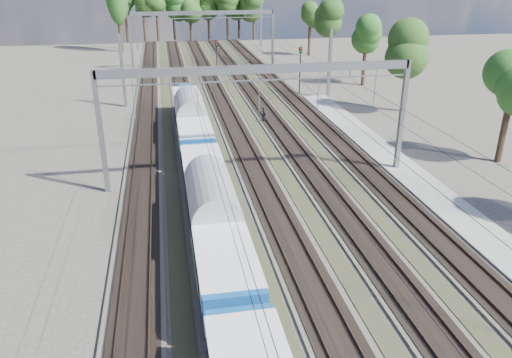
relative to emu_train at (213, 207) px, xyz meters
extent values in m
cube|color=#47423A|center=(-4.50, 24.13, -2.42)|extent=(3.00, 130.00, 0.15)
cube|color=black|center=(-4.50, 24.13, -2.32)|extent=(2.50, 130.00, 0.06)
cube|color=#473326|center=(-5.22, 24.13, -2.22)|extent=(0.08, 130.00, 0.14)
cube|color=#473326|center=(-3.78, 24.13, -2.22)|extent=(0.08, 130.00, 0.14)
cube|color=#47423A|center=(0.00, 24.13, -2.42)|extent=(3.00, 130.00, 0.15)
cube|color=black|center=(0.00, 24.13, -2.32)|extent=(2.50, 130.00, 0.06)
cube|color=#473326|center=(-0.72, 24.13, -2.22)|extent=(0.08, 130.00, 0.14)
cube|color=#473326|center=(0.72, 24.13, -2.22)|extent=(0.08, 130.00, 0.14)
cube|color=#47423A|center=(4.50, 24.13, -2.42)|extent=(3.00, 130.00, 0.15)
cube|color=black|center=(4.50, 24.13, -2.32)|extent=(2.50, 130.00, 0.06)
cube|color=#473326|center=(3.78, 24.13, -2.22)|extent=(0.08, 130.00, 0.14)
cube|color=#473326|center=(5.22, 24.13, -2.22)|extent=(0.08, 130.00, 0.14)
cube|color=#47423A|center=(9.00, 24.13, -2.42)|extent=(3.00, 130.00, 0.15)
cube|color=black|center=(9.00, 24.13, -2.32)|extent=(2.50, 130.00, 0.06)
cube|color=#473326|center=(8.28, 24.13, -2.22)|extent=(0.08, 130.00, 0.14)
cube|color=#473326|center=(9.72, 24.13, -2.22)|extent=(0.08, 130.00, 0.14)
cube|color=#47423A|center=(13.50, 24.13, -2.42)|extent=(3.00, 130.00, 0.15)
cube|color=black|center=(13.50, 24.13, -2.32)|extent=(2.50, 130.00, 0.06)
cube|color=#473326|center=(12.78, 24.13, -2.22)|extent=(0.08, 130.00, 0.14)
cube|color=#473326|center=(14.22, 24.13, -2.22)|extent=(0.08, 130.00, 0.14)
cube|color=#353122|center=(-2.25, 24.13, -2.47)|extent=(1.10, 130.00, 0.05)
cube|color=#353122|center=(2.25, 24.13, -2.47)|extent=(1.10, 130.00, 0.05)
cube|color=#353122|center=(6.75, 24.13, -2.47)|extent=(1.10, 130.00, 0.05)
cube|color=#353122|center=(11.25, 24.13, -2.47)|extent=(1.10, 130.00, 0.05)
cube|color=gray|center=(16.50, -0.87, -2.34)|extent=(3.00, 70.00, 0.30)
cube|color=slate|center=(-7.00, 9.13, 2.01)|extent=(0.35, 0.35, 9.00)
cube|color=slate|center=(16.00, 9.13, 2.01)|extent=(0.35, 0.35, 9.00)
cube|color=slate|center=(4.50, 9.13, 6.21)|extent=(23.00, 0.35, 0.60)
cube|color=slate|center=(-7.00, 57.13, 2.01)|extent=(0.35, 0.35, 9.00)
cube|color=slate|center=(16.00, 57.13, 2.01)|extent=(0.35, 0.35, 9.00)
cube|color=slate|center=(4.50, 57.13, 6.21)|extent=(23.00, 0.35, 0.60)
cube|color=slate|center=(-7.00, 34.13, 1.76)|extent=(0.35, 0.35, 8.50)
cube|color=slate|center=(-7.00, 79.13, 1.76)|extent=(0.35, 0.35, 8.50)
cube|color=slate|center=(18.30, 34.13, 1.76)|extent=(0.35, 0.35, 8.50)
cube|color=slate|center=(18.30, 79.13, 1.76)|extent=(0.35, 0.35, 8.50)
cylinder|color=black|center=(-4.50, 24.13, 3.01)|extent=(0.03, 130.00, 0.03)
cylinder|color=black|center=(-4.50, 24.13, 4.11)|extent=(0.03, 130.00, 0.03)
cylinder|color=black|center=(0.00, 24.13, 3.01)|extent=(0.03, 130.00, 0.03)
cylinder|color=black|center=(0.00, 24.13, 4.11)|extent=(0.03, 130.00, 0.03)
cylinder|color=black|center=(4.50, 24.13, 3.01)|extent=(0.03, 130.00, 0.03)
cylinder|color=black|center=(4.50, 24.13, 4.11)|extent=(0.03, 130.00, 0.03)
cylinder|color=black|center=(9.00, 24.13, 3.01)|extent=(0.03, 130.00, 0.03)
cylinder|color=black|center=(9.00, 24.13, 4.11)|extent=(0.03, 130.00, 0.03)
cylinder|color=black|center=(13.50, 24.13, 3.01)|extent=(0.03, 130.00, 0.03)
cylinder|color=black|center=(13.50, 24.13, 4.11)|extent=(0.03, 130.00, 0.03)
cylinder|color=black|center=(-9.53, 91.08, 0.99)|extent=(0.56, 0.56, 6.96)
cylinder|color=black|center=(-5.70, 89.62, 0.91)|extent=(0.56, 0.56, 6.81)
sphere|color=#1E3A15|center=(-5.70, 89.62, 6.35)|extent=(5.08, 5.08, 5.08)
cylinder|color=black|center=(-1.95, 92.36, 0.36)|extent=(0.56, 0.56, 5.70)
sphere|color=#1E3A15|center=(-1.95, 92.36, 4.92)|extent=(4.75, 4.75, 4.75)
cylinder|color=black|center=(0.76, 91.33, 0.90)|extent=(0.56, 0.56, 6.78)
cylinder|color=black|center=(5.35, 91.65, 0.70)|extent=(0.56, 0.56, 6.39)
sphere|color=#1E3A15|center=(5.35, 91.65, 5.81)|extent=(5.16, 5.16, 5.16)
cylinder|color=black|center=(9.23, 92.90, 0.95)|extent=(0.56, 0.56, 6.89)
cylinder|color=black|center=(12.40, 92.72, 0.95)|extent=(0.56, 0.56, 6.89)
cylinder|color=black|center=(15.18, 90.80, 1.12)|extent=(0.56, 0.56, 7.23)
cylinder|color=black|center=(19.09, 91.40, 0.26)|extent=(0.56, 0.56, 5.51)
sphere|color=#1E3A15|center=(19.09, 91.40, 4.67)|extent=(4.07, 4.07, 4.07)
cylinder|color=black|center=(24.69, 10.20, 0.24)|extent=(0.56, 0.56, 5.47)
sphere|color=#1E3A15|center=(24.69, 10.20, 4.61)|extent=(4.89, 4.89, 4.89)
cylinder|color=black|center=(25.58, 24.44, 0.51)|extent=(0.56, 0.56, 6.00)
sphere|color=#1E3A15|center=(25.58, 24.44, 5.31)|extent=(4.89, 4.89, 4.89)
cylinder|color=black|center=(25.76, 37.63, 0.93)|extent=(0.56, 0.56, 6.86)
sphere|color=#1E3A15|center=(25.76, 37.63, 6.42)|extent=(3.97, 3.97, 3.97)
cylinder|color=black|center=(25.72, 51.24, 0.03)|extent=(0.56, 0.56, 5.06)
sphere|color=#1E3A15|center=(25.72, 51.24, 4.08)|extent=(4.54, 4.54, 4.54)
cylinder|color=black|center=(24.77, 66.08, 0.06)|extent=(0.56, 0.56, 5.10)
sphere|color=#1E3A15|center=(24.77, 66.08, 4.14)|extent=(3.80, 3.80, 3.80)
cylinder|color=black|center=(-10.00, 77.13, 5.51)|extent=(0.70, 0.70, 16.00)
cube|color=black|center=(0.00, -6.49, -1.95)|extent=(1.99, 2.98, 0.79)
cube|color=black|center=(0.00, 7.40, -1.95)|extent=(1.99, 2.98, 0.79)
cube|color=#0F4892|center=(0.00, 0.46, -0.46)|extent=(2.78, 19.85, 1.89)
cube|color=silver|center=(0.00, 0.46, 0.04)|extent=(2.86, 19.06, 0.94)
cube|color=black|center=(1.44, 0.46, 0.04)|extent=(0.04, 16.87, 0.69)
cube|color=yellow|center=(0.00, -3.91, -0.96)|extent=(2.88, 5.56, 0.69)
cylinder|color=#949699|center=(0.00, 0.46, 0.48)|extent=(2.82, 19.85, 2.82)
cube|color=black|center=(0.00, 13.96, -1.95)|extent=(1.99, 2.98, 0.79)
cube|color=black|center=(0.00, 27.86, -1.95)|extent=(1.99, 2.98, 0.79)
cube|color=#0F4892|center=(0.00, 20.91, -0.46)|extent=(2.78, 19.85, 1.89)
cube|color=silver|center=(0.00, 20.91, 0.04)|extent=(2.86, 19.06, 0.94)
cube|color=black|center=(1.44, 20.91, 0.04)|extent=(0.04, 16.87, 0.69)
cube|color=yellow|center=(0.00, 16.54, -0.96)|extent=(2.88, 5.56, 0.69)
cylinder|color=#949699|center=(0.00, 20.91, 0.48)|extent=(2.82, 19.85, 2.82)
imported|color=black|center=(7.99, 24.48, -1.61)|extent=(0.61, 0.75, 1.77)
cylinder|color=black|center=(5.50, 47.13, -0.04)|extent=(0.14, 0.14, 4.91)
cube|color=black|center=(5.50, 47.13, 2.76)|extent=(0.38, 0.28, 0.69)
sphere|color=red|center=(5.50, 47.01, 2.95)|extent=(0.16, 0.16, 0.16)
sphere|color=#0C9919|center=(5.50, 47.01, 2.61)|extent=(0.16, 0.16, 0.16)
cylinder|color=black|center=(15.12, 36.45, 0.18)|extent=(0.15, 0.15, 5.34)
cube|color=black|center=(15.12, 36.45, 3.22)|extent=(0.38, 0.24, 0.75)
sphere|color=red|center=(15.12, 36.31, 3.43)|extent=(0.17, 0.17, 0.17)
sphere|color=#0C9919|center=(15.12, 36.31, 3.06)|extent=(0.17, 0.17, 0.17)
camera|label=1|loc=(-2.30, -26.28, 13.01)|focal=35.00mm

